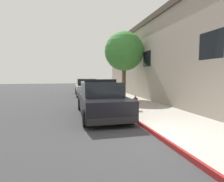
{
  "coord_description": "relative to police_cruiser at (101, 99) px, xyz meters",
  "views": [
    {
      "loc": [
        -2.57,
        -4.58,
        1.85
      ],
      "look_at": [
        -0.27,
        5.14,
        1.0
      ],
      "focal_mm": 29.03,
      "sensor_mm": 36.0,
      "label": 1
    }
  ],
  "objects": [
    {
      "name": "parked_car_silver_ahead",
      "position": [
        0.13,
        8.94,
        -0.0
      ],
      "size": [
        1.94,
        4.84,
        1.56
      ],
      "color": "#B2B5BA",
      "rests_on": "ground"
    },
    {
      "name": "curb_painted_edge",
      "position": [
        1.11,
        6.32,
        -0.68
      ],
      "size": [
        0.08,
        60.0,
        0.13
      ],
      "primitive_type": "cube",
      "color": "maroon",
      "rests_on": "ground"
    },
    {
      "name": "fire_hydrant",
      "position": [
        1.76,
        0.13,
        -0.26
      ],
      "size": [
        0.44,
        0.4,
        0.76
      ],
      "color": "#4C4C51",
      "rests_on": "sidewalk_pavement"
    },
    {
      "name": "street_tree",
      "position": [
        2.58,
        4.74,
        2.89
      ],
      "size": [
        2.88,
        2.88,
        4.96
      ],
      "color": "brown",
      "rests_on": "sidewalk_pavement"
    },
    {
      "name": "storefront_building",
      "position": [
        6.59,
        3.95,
        2.22
      ],
      "size": [
        5.34,
        21.82,
        5.91
      ],
      "color": "gray",
      "rests_on": "ground"
    },
    {
      "name": "ground_plane",
      "position": [
        -3.4,
        6.32,
        -0.84
      ],
      "size": [
        27.99,
        60.0,
        0.2
      ],
      "primitive_type": "cube",
      "color": "#353538"
    },
    {
      "name": "police_cruiser",
      "position": [
        0.0,
        0.0,
        0.0
      ],
      "size": [
        1.94,
        4.84,
        1.68
      ],
      "color": "black",
      "rests_on": "ground"
    },
    {
      "name": "sidewalk_pavement",
      "position": [
        2.6,
        6.32,
        -0.68
      ],
      "size": [
        2.89,
        60.0,
        0.13
      ],
      "primitive_type": "cube",
      "color": "#ADA89E",
      "rests_on": "ground"
    }
  ]
}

